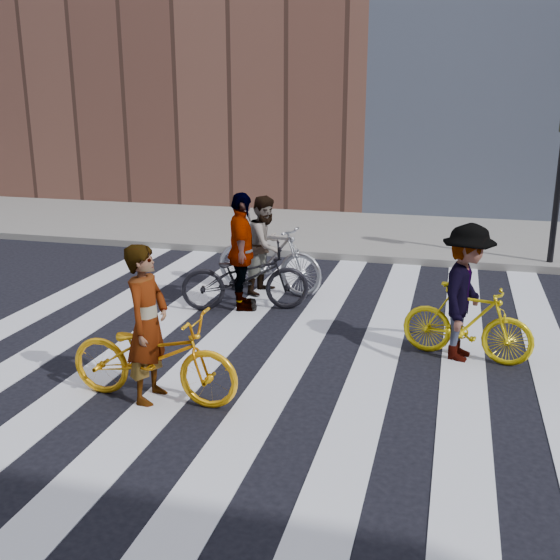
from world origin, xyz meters
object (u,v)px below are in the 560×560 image
at_px(bike_dark_rear, 245,277).
at_px(rider_mid, 266,245).
at_px(bike_yellow_left, 153,356).
at_px(rider_right, 466,293).
at_px(bike_silver_mid, 269,258).
at_px(bike_yellow_right, 467,322).
at_px(rider_left, 147,324).
at_px(rider_rear, 242,252).

relative_size(bike_dark_rear, rider_mid, 1.20).
relative_size(bike_yellow_left, rider_right, 1.12).
bearing_deg(bike_silver_mid, bike_dark_rear, -172.55).
distance_m(bike_yellow_left, rider_right, 4.01).
xyz_separation_m(bike_yellow_right, rider_left, (-3.46, -2.16, 0.40)).
distance_m(rider_mid, rider_right, 4.00).
bearing_deg(bike_yellow_left, bike_silver_mid, -0.11).
height_order(bike_silver_mid, bike_yellow_right, bike_silver_mid).
bearing_deg(rider_left, bike_yellow_right, -57.01).
height_order(bike_yellow_left, rider_mid, rider_mid).
distance_m(bike_silver_mid, rider_rear, 1.08).
height_order(bike_yellow_left, rider_right, rider_right).
relative_size(rider_left, rider_mid, 1.06).
xyz_separation_m(bike_silver_mid, rider_rear, (-0.15, -1.02, 0.33)).
height_order(bike_yellow_right, rider_rear, rider_rear).
bearing_deg(bike_dark_rear, rider_right, -128.91).
relative_size(bike_yellow_right, bike_dark_rear, 0.83).
relative_size(bike_yellow_left, rider_mid, 1.18).
height_order(bike_dark_rear, rider_mid, rider_mid).
relative_size(bike_silver_mid, bike_yellow_right, 1.21).
xyz_separation_m(bike_yellow_left, rider_mid, (0.03, 4.38, 0.32)).
bearing_deg(bike_dark_rear, rider_left, 160.18).
height_order(bike_silver_mid, bike_dark_rear, bike_silver_mid).
relative_size(bike_yellow_right, rider_right, 0.94).
relative_size(rider_mid, rider_right, 0.94).
bearing_deg(rider_right, bike_yellow_right, -77.98).
relative_size(bike_silver_mid, rider_rear, 1.08).
xyz_separation_m(bike_yellow_right, rider_right, (-0.05, -0.00, 0.39)).
height_order(bike_dark_rear, rider_left, rider_left).
xyz_separation_m(bike_silver_mid, bike_yellow_right, (3.32, -2.22, -0.11)).
bearing_deg(bike_yellow_left, bike_dark_rear, 1.23).
xyz_separation_m(bike_yellow_right, rider_mid, (-3.37, 2.22, 0.34)).
distance_m(bike_yellow_left, bike_silver_mid, 4.38).
bearing_deg(rider_right, bike_silver_mid, 67.83).
bearing_deg(bike_silver_mid, rider_rear, -175.34).
relative_size(bike_yellow_left, bike_silver_mid, 0.98).
bearing_deg(rider_rear, bike_yellow_right, -128.38).
distance_m(bike_yellow_right, rider_left, 4.09).
xyz_separation_m(bike_yellow_left, rider_right, (3.36, 2.16, 0.37)).
relative_size(rider_mid, rider_rear, 0.90).
bearing_deg(bike_yellow_right, bike_silver_mid, 68.23).
bearing_deg(rider_mid, rider_left, -168.12).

